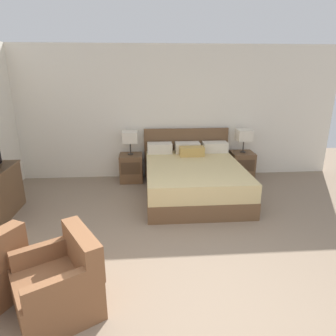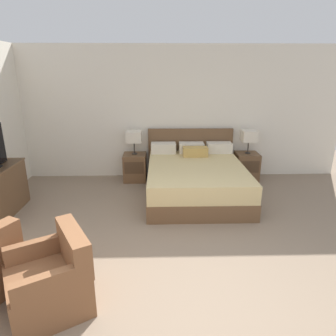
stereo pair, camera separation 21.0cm
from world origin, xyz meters
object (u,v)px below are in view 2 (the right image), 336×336
Objects in this scene: nightstand_left at (135,167)px; table_lamp_left at (134,137)px; armchair_companion at (52,281)px; table_lamp_right at (249,136)px; bed at (195,178)px; nightstand_right at (246,166)px.

table_lamp_left is at bearing 90.00° from nightstand_left.
table_lamp_left reaches higher than armchair_companion.
table_lamp_left and table_lamp_right have the same top height.
nightstand_right is at bearing 33.89° from bed.
table_lamp_right reaches higher than armchair_companion.
nightstand_right is at bearing 0.00° from nightstand_left.
table_lamp_right is 0.50× the size of armchair_companion.
table_lamp_right is 4.49m from armchair_companion.
table_lamp_left is (-1.14, 0.77, 0.59)m from bed.
nightstand_right is 0.63m from table_lamp_right.
armchair_companion is at bearing -128.86° from table_lamp_right.
nightstand_left is at bearing 180.00° from nightstand_right.
bed is 3.86× the size of nightstand_right.
table_lamp_left is (-2.29, 0.00, 0.63)m from nightstand_right.
bed is at bearing -33.92° from table_lamp_left.
bed is at bearing -146.06° from table_lamp_right.
table_lamp_left reaches higher than nightstand_right.
nightstand_left is 0.59× the size of armchair_companion.
nightstand_left is 2.29m from nightstand_right.
bed is 2.28× the size of armchair_companion.
nightstand_right is 1.18× the size of table_lamp_left.
bed is at bearing -33.87° from nightstand_left.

